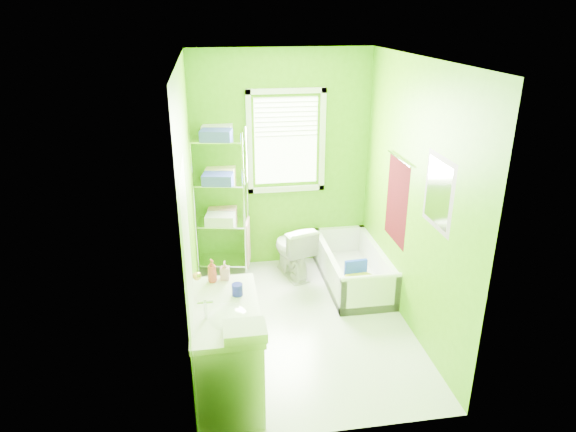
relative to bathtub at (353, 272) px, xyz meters
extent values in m
plane|color=silver|center=(-0.73, -0.73, -0.14)|extent=(2.90, 2.90, 0.00)
cube|color=#4B9707|center=(-0.73, 0.72, 1.16)|extent=(2.10, 0.04, 2.60)
cube|color=#4B9707|center=(-0.73, -2.18, 1.16)|extent=(2.10, 0.04, 2.60)
cube|color=#4B9707|center=(-1.78, -0.73, 1.16)|extent=(0.04, 2.90, 2.60)
cube|color=#4B9707|center=(0.32, -0.73, 1.16)|extent=(0.04, 2.90, 2.60)
cube|color=white|center=(-0.73, -0.73, 2.46)|extent=(2.10, 2.90, 0.04)
cube|color=white|center=(-0.68, 0.71, 1.41)|extent=(0.74, 0.01, 1.01)
cube|color=white|center=(-0.68, 0.69, 0.83)|extent=(0.92, 0.05, 0.06)
cube|color=white|center=(-0.68, 0.69, 1.99)|extent=(0.92, 0.05, 0.06)
cube|color=white|center=(-1.11, 0.69, 1.41)|extent=(0.06, 0.05, 1.22)
cube|color=white|center=(-0.25, 0.69, 1.41)|extent=(0.06, 0.05, 1.22)
cube|color=white|center=(-0.68, 0.69, 1.70)|extent=(0.72, 0.02, 0.50)
cube|color=white|center=(-1.76, -1.73, 0.86)|extent=(0.02, 0.80, 2.00)
sphere|color=gold|center=(-1.73, -1.40, 0.86)|extent=(0.07, 0.07, 0.07)
cube|color=#42070A|center=(0.31, -0.38, 1.01)|extent=(0.02, 0.58, 0.90)
cylinder|color=silver|center=(0.29, -0.38, 1.46)|extent=(0.02, 0.62, 0.02)
cube|color=#CC5972|center=(0.31, -1.28, 1.41)|extent=(0.02, 0.54, 0.64)
cube|color=white|center=(0.30, -1.28, 1.41)|extent=(0.01, 0.44, 0.54)
cube|color=white|center=(0.00, 0.03, -0.10)|extent=(0.65, 1.39, 0.09)
cube|color=white|center=(-0.29, 0.03, 0.06)|extent=(0.06, 1.39, 0.42)
cube|color=white|center=(0.29, 0.03, 0.06)|extent=(0.06, 1.39, 0.42)
cube|color=white|center=(0.00, -0.63, 0.06)|extent=(0.65, 0.06, 0.42)
cube|color=white|center=(0.00, 0.69, 0.06)|extent=(0.65, 0.06, 0.42)
cylinder|color=white|center=(0.00, -0.63, 0.27)|extent=(0.65, 0.06, 0.06)
cylinder|color=#1438BF|center=(0.00, -0.26, -0.02)|extent=(0.37, 0.37, 0.06)
cylinder|color=#D6E317|center=(0.00, -0.26, 0.04)|extent=(0.35, 0.35, 0.05)
cube|color=#1438BF|center=(-0.01, -0.12, 0.10)|extent=(0.26, 0.06, 0.24)
imported|color=white|center=(-0.66, 0.33, 0.19)|extent=(0.53, 0.73, 0.67)
cube|color=white|center=(-1.52, -1.56, 0.23)|extent=(0.51, 1.02, 0.74)
cube|color=silver|center=(-1.52, -1.56, 0.62)|extent=(0.54, 1.05, 0.05)
ellipsoid|color=white|center=(-1.50, -1.70, 0.62)|extent=(0.35, 0.46, 0.12)
cylinder|color=silver|center=(-1.67, -1.70, 0.72)|extent=(0.03, 0.03, 0.16)
cylinder|color=silver|center=(-1.67, -1.70, 0.79)|extent=(0.12, 0.02, 0.02)
imported|color=#CE403C|center=(-1.61, -1.13, 0.76)|extent=(0.11, 0.11, 0.21)
imported|color=pink|center=(-1.50, -1.10, 0.73)|extent=(0.09, 0.09, 0.17)
cylinder|color=#181DA1|center=(-1.41, -1.39, 0.70)|extent=(0.09, 0.09, 0.10)
cube|color=silver|center=(-1.39, -1.97, 0.69)|extent=(0.31, 0.24, 0.08)
cylinder|color=silver|center=(-1.77, 0.41, 0.74)|extent=(0.02, 0.02, 1.76)
cylinder|color=silver|center=(-1.71, 0.74, 0.74)|extent=(0.02, 0.02, 1.76)
cylinder|color=silver|center=(-1.22, 0.30, 0.74)|extent=(0.02, 0.02, 1.76)
cylinder|color=silver|center=(-1.15, 0.64, 0.74)|extent=(0.02, 0.02, 1.76)
cube|color=silver|center=(-1.46, 0.52, 0.02)|extent=(0.64, 0.47, 0.02)
cube|color=silver|center=(-1.46, 0.52, 0.52)|extent=(0.64, 0.47, 0.02)
cube|color=silver|center=(-1.46, 0.52, 1.01)|extent=(0.64, 0.47, 0.02)
cube|color=silver|center=(-1.46, 0.52, 1.51)|extent=(0.64, 0.47, 0.02)
cube|color=#3243B5|center=(-1.49, 0.41, 1.58)|extent=(0.37, 0.28, 0.12)
cube|color=silver|center=(-1.47, 0.66, 1.58)|extent=(0.37, 0.28, 0.12)
cube|color=#3243B5|center=(-1.49, 0.42, 1.08)|extent=(0.37, 0.28, 0.12)
cube|color=#FFDF9B|center=(-1.45, 0.65, 1.08)|extent=(0.37, 0.28, 0.12)
cube|color=silver|center=(-1.49, 0.44, 0.59)|extent=(0.37, 0.28, 0.12)
cube|color=pink|center=(-1.45, 0.67, 0.59)|extent=(0.37, 0.28, 0.12)
cube|color=pink|center=(-1.18, 0.47, 0.26)|extent=(0.08, 0.31, 0.55)
camera|label=1|loc=(-1.58, -5.08, 2.84)|focal=32.00mm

